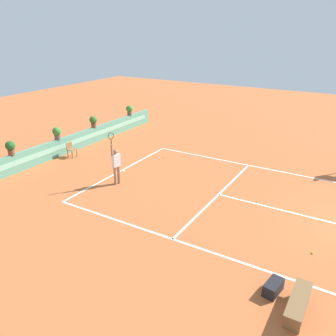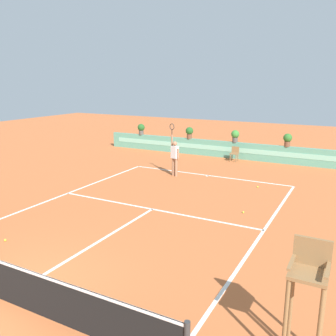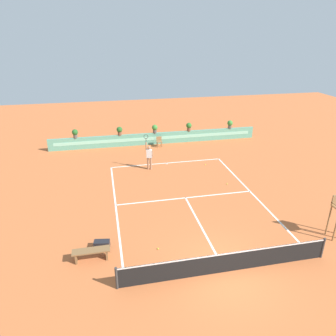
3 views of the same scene
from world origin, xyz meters
name	(u,v)px [view 1 (image 1 of 3)]	position (x,y,z in m)	size (l,w,h in m)	color
ground_plane	(227,197)	(0.00, 6.00, 0.00)	(60.00, 60.00, 0.00)	#BC6033
court_lines	(212,193)	(0.00, 6.72, 0.00)	(8.32, 11.94, 0.01)	white
back_wall_barrier	(60,147)	(0.00, 16.39, 0.50)	(18.00, 0.21, 1.00)	#599E84
ball_kid_chair	(71,149)	(0.13, 15.66, 0.48)	(0.44, 0.44, 0.85)	olive
bench_courtside	(298,302)	(-5.38, 1.91, 0.38)	(1.60, 0.44, 0.51)	brown
gear_bag	(273,287)	(-4.93, 2.65, 0.18)	(0.70, 0.36, 0.36)	black
tennis_player	(116,163)	(-1.44, 11.03, 1.05)	(0.60, 0.32, 2.58)	#9E7051
tennis_ball_near_baseline	(221,167)	(3.08, 7.59, 0.03)	(0.07, 0.07, 0.07)	#CCE033
tennis_ball_mid_court	(312,253)	(-2.45, 2.01, 0.03)	(0.07, 0.07, 0.07)	#CCE033
tennis_ball_by_sideline	(164,157)	(2.73, 10.96, 0.03)	(0.07, 0.07, 0.07)	#CCE033
potted_plant_left	(10,147)	(-3.12, 16.39, 1.41)	(0.48, 0.48, 0.72)	brown
potted_plant_far_right	(129,110)	(6.76, 16.39, 1.41)	(0.48, 0.48, 0.72)	#514C47
potted_plant_centre	(57,132)	(-0.11, 16.39, 1.41)	(0.48, 0.48, 0.72)	#514C47
potted_plant_right	(93,121)	(2.93, 16.39, 1.41)	(0.48, 0.48, 0.72)	brown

